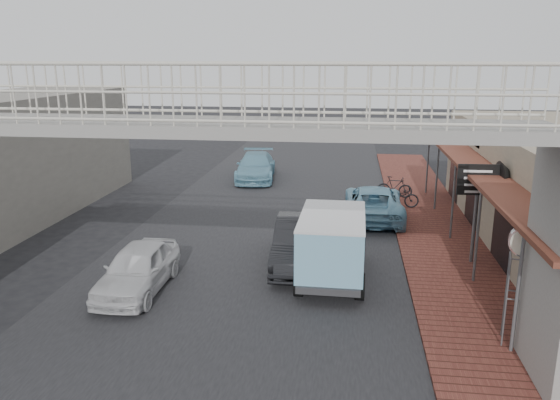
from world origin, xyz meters
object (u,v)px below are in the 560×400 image
(angkot_far, at_px, (256,167))
(motorcycle_far, at_px, (395,187))
(angkot_van, at_px, (332,237))
(street_clock, at_px, (524,247))
(white_hatchback, at_px, (138,268))
(motorcycle_near, at_px, (397,197))
(arrow_sign, at_px, (506,181))
(angkot_curb, at_px, (373,203))
(dark_sedan, at_px, (301,242))

(angkot_far, relative_size, motorcycle_far, 2.97)
(angkot_van, relative_size, motorcycle_far, 2.57)
(motorcycle_far, height_order, street_clock, street_clock)
(white_hatchback, xyz_separation_m, motorcycle_near, (7.98, 9.77, -0.08))
(angkot_van, height_order, arrow_sign, arrow_sign)
(arrow_sign, bearing_deg, motorcycle_far, 105.64)
(angkot_curb, bearing_deg, angkot_van, 77.55)
(dark_sedan, bearing_deg, angkot_curb, 63.88)
(white_hatchback, relative_size, motorcycle_near, 2.13)
(angkot_curb, bearing_deg, white_hatchback, 49.81)
(street_clock, distance_m, arrow_sign, 5.30)
(white_hatchback, distance_m, angkot_far, 15.08)
(dark_sedan, xyz_separation_m, street_clock, (5.34, -4.52, 1.66))
(angkot_curb, height_order, motorcycle_near, angkot_curb)
(motorcycle_far, bearing_deg, arrow_sign, -152.27)
(dark_sedan, height_order, angkot_curb, dark_sedan)
(white_hatchback, bearing_deg, arrow_sign, 16.77)
(dark_sedan, relative_size, motorcycle_far, 2.77)
(motorcycle_near, xyz_separation_m, arrow_sign, (2.66, -6.44, 2.18))
(motorcycle_far, bearing_deg, angkot_far, 74.21)
(angkot_curb, distance_m, motorcycle_far, 3.62)
(angkot_curb, bearing_deg, arrow_sign, 128.07)
(dark_sedan, height_order, arrow_sign, arrow_sign)
(dark_sedan, bearing_deg, motorcycle_near, 61.52)
(dark_sedan, height_order, motorcycle_far, dark_sedan)
(angkot_far, xyz_separation_m, angkot_van, (4.67, -13.47, 0.60))
(motorcycle_near, height_order, arrow_sign, arrow_sign)
(white_hatchback, bearing_deg, dark_sedan, 30.40)
(angkot_far, xyz_separation_m, motorcycle_far, (7.22, -3.47, -0.12))
(angkot_curb, height_order, arrow_sign, arrow_sign)
(angkot_van, distance_m, motorcycle_near, 8.60)
(white_hatchback, bearing_deg, angkot_curb, 49.20)
(angkot_far, bearing_deg, motorcycle_far, -31.32)
(angkot_curb, height_order, motorcycle_far, angkot_curb)
(white_hatchback, distance_m, angkot_curb, 10.66)
(angkot_van, relative_size, motorcycle_near, 2.31)
(angkot_curb, xyz_separation_m, motorcycle_far, (1.10, 3.45, -0.10))
(angkot_far, bearing_deg, white_hatchback, -98.57)
(dark_sedan, xyz_separation_m, arrow_sign, (6.26, 0.69, 2.01))
(dark_sedan, bearing_deg, arrow_sign, 4.55)
(motorcycle_far, relative_size, arrow_sign, 0.50)
(motorcycle_far, distance_m, arrow_sign, 8.95)
(motorcycle_near, height_order, street_clock, street_clock)
(angkot_van, height_order, street_clock, street_clock)
(dark_sedan, bearing_deg, angkot_van, -46.84)
(white_hatchback, distance_m, motorcycle_near, 12.62)
(angkot_curb, relative_size, angkot_van, 1.19)
(angkot_curb, bearing_deg, dark_sedan, 65.66)
(angkot_curb, relative_size, motorcycle_far, 3.06)
(motorcycle_far, relative_size, street_clock, 0.59)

